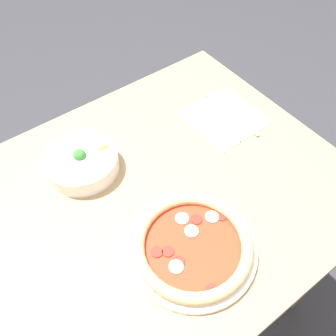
{
  "coord_description": "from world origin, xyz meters",
  "views": [
    {
      "loc": [
        -0.24,
        -0.44,
        1.49
      ],
      "look_at": [
        0.1,
        0.03,
        0.76
      ],
      "focal_mm": 40.0,
      "sensor_mm": 36.0,
      "label": 1
    }
  ],
  "objects_px": {
    "bowl": "(81,161)",
    "knife": "(234,115)",
    "fork": "(218,122)",
    "pizza": "(193,246)"
  },
  "relations": [
    {
      "from": "bowl",
      "to": "knife",
      "type": "xyz_separation_m",
      "value": [
        0.44,
        -0.09,
        -0.02
      ]
    },
    {
      "from": "bowl",
      "to": "fork",
      "type": "xyz_separation_m",
      "value": [
        0.39,
        -0.08,
        -0.02
      ]
    },
    {
      "from": "fork",
      "to": "knife",
      "type": "distance_m",
      "value": 0.05
    },
    {
      "from": "pizza",
      "to": "knife",
      "type": "distance_m",
      "value": 0.44
    },
    {
      "from": "bowl",
      "to": "fork",
      "type": "relative_size",
      "value": 0.99
    },
    {
      "from": "fork",
      "to": "pizza",
      "type": "bearing_deg",
      "value": 130.32
    },
    {
      "from": "knife",
      "to": "pizza",
      "type": "bearing_deg",
      "value": 125.12
    },
    {
      "from": "pizza",
      "to": "fork",
      "type": "relative_size",
      "value": 1.51
    },
    {
      "from": "bowl",
      "to": "knife",
      "type": "bearing_deg",
      "value": -11.7
    },
    {
      "from": "bowl",
      "to": "knife",
      "type": "relative_size",
      "value": 0.85
    }
  ]
}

